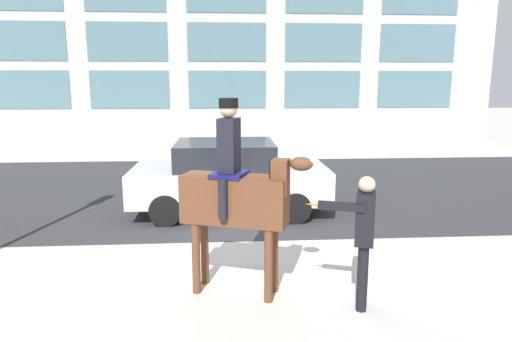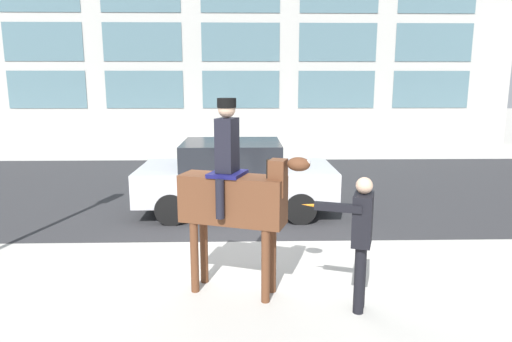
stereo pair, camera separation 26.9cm
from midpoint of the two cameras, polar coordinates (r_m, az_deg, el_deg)
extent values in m
plane|color=#B2AFA8|center=(7.67, -3.80, -10.13)|extent=(80.00, 80.00, 0.00)
cube|color=#2D2D30|center=(12.22, -3.86, -2.00)|extent=(23.53, 8.50, 0.01)
cube|color=slate|center=(21.64, -26.79, 9.05)|extent=(3.31, 0.02, 1.58)
cube|color=slate|center=(20.41, -15.87, 9.75)|extent=(3.31, 0.02, 1.58)
cube|color=slate|center=(19.98, -3.99, 10.12)|extent=(3.31, 0.02, 1.58)
cube|color=slate|center=(20.40, 7.90, 10.07)|extent=(3.31, 0.02, 1.58)
cube|color=slate|center=(21.62, 18.86, 9.64)|extent=(3.31, 0.02, 1.58)
cube|color=slate|center=(21.69, -27.27, 14.26)|extent=(3.31, 0.02, 1.58)
cube|color=slate|center=(20.47, -16.18, 15.29)|extent=(3.31, 0.02, 1.58)
cube|color=slate|center=(20.04, -4.07, 15.79)|extent=(3.31, 0.02, 1.58)
cube|color=slate|center=(20.46, 8.05, 15.61)|extent=(3.31, 0.02, 1.58)
cube|color=slate|center=(21.68, 19.20, 14.87)|extent=(3.31, 0.02, 1.58)
cube|color=#59331E|center=(5.91, -3.99, -3.56)|extent=(1.44, 0.86, 0.62)
cylinder|color=#59331E|center=(6.16, 0.99, -10.71)|extent=(0.11, 0.11, 0.97)
cylinder|color=#59331E|center=(5.89, 0.24, -11.79)|extent=(0.11, 0.11, 0.97)
cylinder|color=#59331E|center=(6.46, -7.64, -9.77)|extent=(0.11, 0.11, 0.97)
cylinder|color=#59331E|center=(6.19, -8.75, -10.73)|extent=(0.11, 0.11, 0.97)
cube|color=#59331E|center=(5.67, 1.72, -0.83)|extent=(0.27, 0.29, 0.46)
cube|color=black|center=(5.69, 0.55, -0.57)|extent=(0.06, 0.09, 0.41)
ellipsoid|color=#59331E|center=(5.58, 4.31, 0.89)|extent=(0.34, 0.28, 0.17)
cube|color=silver|center=(5.56, 5.19, 1.05)|extent=(0.11, 0.08, 0.07)
cylinder|color=black|center=(6.20, -10.33, -4.02)|extent=(0.09, 0.09, 0.55)
cube|color=#14144C|center=(5.85, -4.67, -0.38)|extent=(0.54, 0.59, 0.05)
cube|color=black|center=(5.79, -4.73, 3.23)|extent=(0.31, 0.37, 0.68)
sphere|color=#D1A889|center=(5.75, -4.80, 7.70)|extent=(0.22, 0.22, 0.22)
cylinder|color=black|center=(5.74, -4.81, 8.47)|extent=(0.24, 0.24, 0.12)
cylinder|color=black|center=(6.16, -3.78, -2.35)|extent=(0.11, 0.11, 0.50)
cylinder|color=black|center=(5.67, -5.55, -3.57)|extent=(0.11, 0.11, 0.50)
cylinder|color=black|center=(5.82, 11.84, -12.95)|extent=(0.13, 0.13, 0.86)
cylinder|color=black|center=(5.97, 11.93, -12.33)|extent=(0.13, 0.13, 0.86)
cube|color=black|center=(5.64, 12.18, -5.75)|extent=(0.34, 0.45, 0.62)
sphere|color=#D1A889|center=(5.53, 12.36, -1.67)|extent=(0.20, 0.20, 0.20)
cube|color=black|center=(5.44, 9.25, -4.40)|extent=(0.55, 0.26, 0.09)
cone|color=orange|center=(5.48, 5.63, -4.18)|extent=(0.18, 0.10, 0.04)
cube|color=#B7B7BC|center=(9.82, -4.04, -1.37)|extent=(4.11, 1.99, 0.68)
cube|color=black|center=(9.71, -4.70, 2.10)|extent=(2.05, 1.76, 0.53)
cylinder|color=black|center=(9.10, 4.05, -4.60)|extent=(0.63, 0.24, 0.63)
cylinder|color=black|center=(10.86, 2.73, -1.98)|extent=(0.63, 0.24, 0.63)
cylinder|color=black|center=(9.11, -12.08, -4.81)|extent=(0.63, 0.24, 0.63)
cylinder|color=black|center=(10.87, -10.74, -2.16)|extent=(0.63, 0.24, 0.63)
camera|label=1|loc=(0.13, -91.20, -0.24)|focal=32.00mm
camera|label=2|loc=(0.13, 88.80, 0.24)|focal=32.00mm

